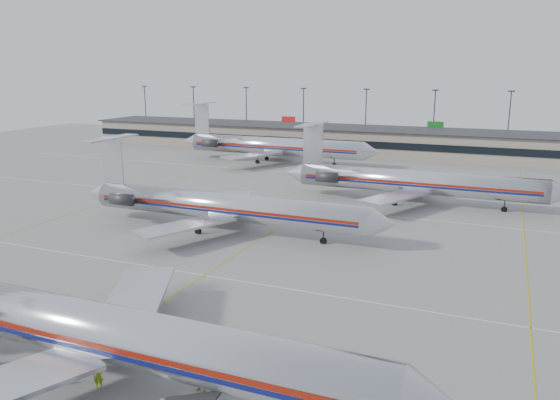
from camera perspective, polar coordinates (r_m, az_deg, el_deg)
The scene contains 10 objects.
ground at distance 48.26m, azimuth -14.02°, elevation -11.63°, with size 260.00×260.00×0.00m, color gray.
apron_markings at distance 55.88m, azimuth -7.90°, elevation -7.79°, with size 160.00×0.15×0.02m, color silver.
terminal at distance 136.42m, azimuth 11.13°, elevation 6.03°, with size 162.00×17.00×6.25m.
light_mast_row at distance 149.58m, azimuth 12.33°, elevation 8.70°, with size 163.60×0.40×15.28m.
jet_foreground at distance 39.31m, azimuth -20.09°, elevation -12.30°, with size 47.36×27.89×12.40m.
jet_second_row at distance 69.74m, azimuth -6.37°, elevation -0.60°, with size 43.63×25.69×11.42m.
jet_third_row at distance 86.21m, azimuth 13.54°, elevation 1.90°, with size 43.46×26.73×11.88m.
jet_back_row at distance 121.67m, azimuth -0.97°, elevation 5.69°, with size 47.20×29.03×12.91m.
ramp_worker_near at distance 38.84m, azimuth -18.45°, elevation -17.08°, with size 0.61×0.40×1.68m, color #A3C412.
ramp_worker_far at distance 37.06m, azimuth -8.14°, elevation -18.05°, with size 0.82×0.64×1.69m, color #B3DC14.
Camera 1 is at (26.85, -34.70, 20.11)m, focal length 35.00 mm.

